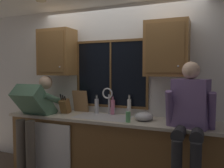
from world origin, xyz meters
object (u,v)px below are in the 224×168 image
Objects in this scene: knife_block at (65,106)px; bottle_green_glass at (113,107)px; person_sitting_on_counter at (189,113)px; cutting_board at (80,101)px; mixing_bowl at (144,116)px; soap_dispenser at (128,117)px; bottle_tall_clear at (129,107)px; person_standing at (34,114)px; bottle_amber_small at (97,106)px.

bottle_green_glass is at bearing 15.90° from knife_block.
knife_block is at bearing -164.10° from bottle_green_glass.
person_sitting_on_counter is 1.74m from cutting_board.
mixing_bowl is 0.24m from soap_dispenser.
cutting_board reaches higher than soap_dispenser.
person_sitting_on_counter reaches higher than bottle_green_glass.
person_standing is at bearing -158.99° from bottle_tall_clear.
cutting_board is at bearing 156.57° from soap_dispenser.
bottle_amber_small is (-0.52, -0.02, -0.01)m from bottle_tall_clear.
soap_dispenser is (-0.75, 0.08, -0.11)m from person_sitting_on_counter.
person_sitting_on_counter is 4.05× the size of bottle_tall_clear.
cutting_board is 1.12m from mixing_bowl.
bottle_amber_small is (-1.38, 0.47, -0.06)m from person_sitting_on_counter.
knife_block is 0.26m from cutting_board.
cutting_board is 0.81m from bottle_tall_clear.
mixing_bowl is (-0.59, 0.26, -0.13)m from person_sitting_on_counter.
bottle_green_glass is (1.05, 0.50, 0.10)m from person_standing.
mixing_bowl is 0.88× the size of bottle_green_glass.
person_sitting_on_counter reaches higher than cutting_board.
soap_dispenser reaches higher than mixing_bowl.
person_standing is at bearing -148.62° from bottle_amber_small.
mixing_bowl is 0.83m from bottle_amber_small.
cutting_board reaches higher than bottle_amber_small.
person_standing is 6.06× the size of mixing_bowl.
knife_block is (-1.83, 0.29, -0.08)m from person_sitting_on_counter.
person_standing is 1.18× the size of person_sitting_on_counter.
soap_dispenser is at bearing -31.43° from bottle_amber_small.
knife_block is 1.25m from mixing_bowl.
knife_block is 1.31× the size of mixing_bowl.
knife_block reaches higher than soap_dispenser.
person_sitting_on_counter is 0.65m from mixing_bowl.
bottle_green_glass is at bearing 179.78° from bottle_tall_clear.
bottle_green_glass is (0.55, 0.01, -0.05)m from cutting_board.
bottle_amber_small is at bearing 164.95° from mixing_bowl.
knife_block is at bearing 178.49° from mixing_bowl.
bottle_tall_clear reaches higher than soap_dispenser.
bottle_tall_clear is at bearing 0.34° from cutting_board.
bottle_green_glass is 0.26m from bottle_amber_small.
soap_dispenser is (0.93, -0.40, -0.10)m from cutting_board.
person_standing is 2.18m from person_sitting_on_counter.
bottle_green_glass is (-1.13, 0.49, -0.07)m from person_sitting_on_counter.
bottle_amber_small reaches higher than soap_dispenser.
knife_block reaches higher than bottle_green_glass.
person_standing is at bearing -179.68° from person_sitting_on_counter.
knife_block is 0.99m from bottle_tall_clear.
bottle_green_glass is at bearing 4.50° from bottle_amber_small.
person_sitting_on_counter is at bearing -6.27° from soap_dispenser.
mixing_bowl is at bearing -39.74° from bottle_tall_clear.
mixing_bowl is 0.37m from bottle_tall_clear.
mixing_bowl is 1.30× the size of soap_dispenser.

